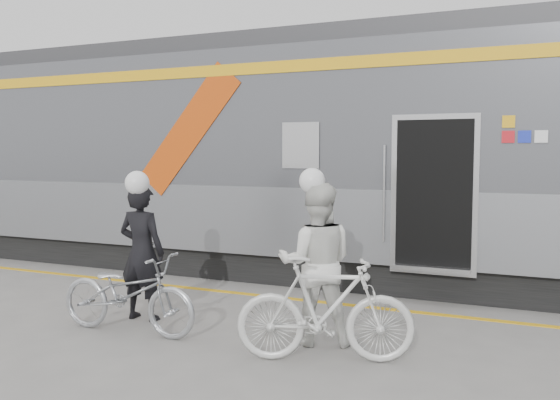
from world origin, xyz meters
The scene contains 9 objects.
ground centered at (0.00, 0.00, 0.00)m, with size 90.00×90.00×0.00m, color slate.
train centered at (-0.91, 4.19, 2.05)m, with size 24.00×3.17×4.10m.
safety_strip centered at (0.00, 2.15, 0.00)m, with size 24.00×0.12×0.01m, color gold.
man centered at (-2.00, 0.42, 0.87)m, with size 0.64×0.42×1.75m, color black.
bicycle_left centered at (-1.80, -0.13, 0.48)m, with size 0.64×1.83×0.96m, color #A7AAAF.
woman centered at (0.36, 0.44, 0.90)m, with size 0.88×0.69×1.81m, color silver.
bicycle_right centered at (0.66, -0.11, 0.55)m, with size 0.52×1.83×1.10m, color silver.
helmet_man centered at (-2.00, 0.42, 1.90)m, with size 0.30×0.30×0.30m, color white.
helmet_woman centered at (0.36, 0.44, 1.95)m, with size 0.29×0.29×0.29m, color white.
Camera 1 is at (2.61, -5.73, 2.15)m, focal length 38.00 mm.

